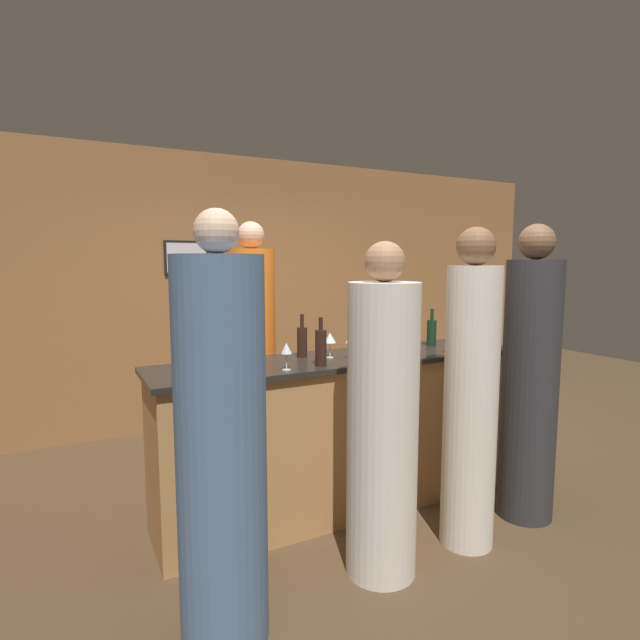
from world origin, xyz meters
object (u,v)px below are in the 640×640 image
object	(u,v)px
wine_bottle_1	(432,332)
guest_0	(221,448)
guest_3	(530,383)
wine_bottle_2	(302,341)
guest_2	(382,425)
bartender	(253,360)
guest_1	(471,399)
wine_bottle_0	(321,347)

from	to	relation	value
wine_bottle_1	guest_0	bearing A→B (deg)	-154.65
guest_3	wine_bottle_2	size ratio (longest dim) A/B	6.66
guest_2	wine_bottle_2	bearing A→B (deg)	94.22
bartender	guest_1	world-z (taller)	bartender
wine_bottle_0	wine_bottle_1	bearing A→B (deg)	13.99
guest_3	wine_bottle_0	bearing A→B (deg)	159.44
bartender	guest_3	world-z (taller)	bartender
wine_bottle_0	wine_bottle_2	world-z (taller)	wine_bottle_0
guest_0	wine_bottle_0	world-z (taller)	guest_0
guest_0	guest_1	world-z (taller)	guest_0
guest_3	wine_bottle_0	xyz separation A→B (m)	(-1.30, 0.49, 0.27)
guest_0	guest_3	bearing A→B (deg)	4.05
guest_0	wine_bottle_0	bearing A→B (deg)	37.80
guest_3	wine_bottle_1	distance (m)	0.83
bartender	guest_3	bearing A→B (deg)	133.98
wine_bottle_1	wine_bottle_2	distance (m)	1.08
guest_2	guest_3	xyz separation A→B (m)	(1.21, 0.07, 0.07)
guest_0	wine_bottle_2	bearing A→B (deg)	48.54
bartender	wine_bottle_1	bearing A→B (deg)	150.21
bartender	wine_bottle_0	size ratio (longest dim) A/B	6.63
guest_1	guest_3	xyz separation A→B (m)	(0.59, 0.07, 0.01)
guest_1	guest_2	distance (m)	0.63
guest_2	wine_bottle_2	size ratio (longest dim) A/B	6.20
wine_bottle_2	guest_0	bearing A→B (deg)	-131.46
bartender	wine_bottle_1	xyz separation A→B (m)	(1.21, -0.69, 0.23)
bartender	wine_bottle_2	bearing A→B (deg)	100.84
bartender	guest_1	xyz separation A→B (m)	(0.81, -1.52, -0.04)
guest_1	guest_0	bearing A→B (deg)	-177.02
bartender	wine_bottle_1	world-z (taller)	bartender
bartender	wine_bottle_0	bearing A→B (deg)	96.07
guest_1	wine_bottle_2	distance (m)	1.15
guest_0	wine_bottle_2	xyz separation A→B (m)	(0.84, 0.95, 0.28)
guest_1	bartender	bearing A→B (deg)	118.13
guest_2	wine_bottle_0	bearing A→B (deg)	98.79
guest_0	wine_bottle_1	distance (m)	2.15
guest_1	guest_3	bearing A→B (deg)	6.82
guest_1	guest_2	size ratio (longest dim) A/B	1.05
wine_bottle_1	wine_bottle_2	world-z (taller)	wine_bottle_2
guest_3	guest_1	bearing A→B (deg)	-173.18
wine_bottle_0	wine_bottle_1	size ratio (longest dim) A/B	1.06
bartender	guest_0	world-z (taller)	bartender
guest_1	wine_bottle_1	world-z (taller)	guest_1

